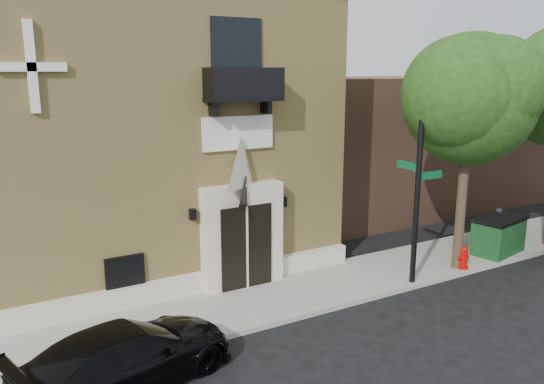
{
  "coord_description": "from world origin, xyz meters",
  "views": [
    {
      "loc": [
        -7.93,
        -11.29,
        6.71
      ],
      "look_at": [
        -0.37,
        2.0,
        3.2
      ],
      "focal_mm": 35.0,
      "sensor_mm": 36.0,
      "label": 1
    }
  ],
  "objects_px": {
    "street_sign": "(418,179)",
    "dumpster": "(498,235)",
    "pedestrian_near": "(496,227)",
    "fire_hydrant": "(463,258)",
    "black_sedan": "(127,357)"
  },
  "relations": [
    {
      "from": "street_sign",
      "to": "dumpster",
      "type": "height_order",
      "value": "street_sign"
    },
    {
      "from": "street_sign",
      "to": "pedestrian_near",
      "type": "bearing_deg",
      "value": 12.28
    },
    {
      "from": "dumpster",
      "to": "pedestrian_near",
      "type": "xyz_separation_m",
      "value": [
        0.59,
        0.56,
        0.06
      ]
    },
    {
      "from": "fire_hydrant",
      "to": "pedestrian_near",
      "type": "relative_size",
      "value": 0.52
    },
    {
      "from": "fire_hydrant",
      "to": "dumpster",
      "type": "height_order",
      "value": "dumpster"
    },
    {
      "from": "black_sedan",
      "to": "fire_hydrant",
      "type": "xyz_separation_m",
      "value": [
        11.65,
        1.05,
        -0.18
      ]
    },
    {
      "from": "black_sedan",
      "to": "street_sign",
      "type": "height_order",
      "value": "street_sign"
    },
    {
      "from": "black_sedan",
      "to": "pedestrian_near",
      "type": "xyz_separation_m",
      "value": [
        14.64,
        2.11,
        0.18
      ]
    },
    {
      "from": "fire_hydrant",
      "to": "dumpster",
      "type": "xyz_separation_m",
      "value": [
        2.4,
        0.5,
        0.3
      ]
    },
    {
      "from": "fire_hydrant",
      "to": "pedestrian_near",
      "type": "distance_m",
      "value": 3.19
    },
    {
      "from": "street_sign",
      "to": "dumpster",
      "type": "xyz_separation_m",
      "value": [
        4.71,
        0.49,
        -2.63
      ]
    },
    {
      "from": "fire_hydrant",
      "to": "street_sign",
      "type": "bearing_deg",
      "value": 179.81
    },
    {
      "from": "dumpster",
      "to": "pedestrian_near",
      "type": "bearing_deg",
      "value": 32.06
    },
    {
      "from": "street_sign",
      "to": "dumpster",
      "type": "distance_m",
      "value": 5.42
    },
    {
      "from": "dumpster",
      "to": "fire_hydrant",
      "type": "bearing_deg",
      "value": -179.6
    }
  ]
}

